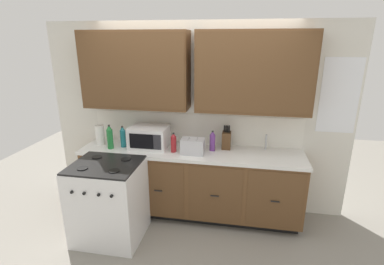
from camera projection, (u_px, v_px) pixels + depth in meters
The scene contains 13 objects.
ground_plane at pixel (186, 226), 3.67m from camera, with size 8.00×8.00×0.00m, color gray.
wall_unit at pixel (194, 90), 3.63m from camera, with size 3.99×0.40×2.49m.
counter_run at pixel (191, 182), 3.81m from camera, with size 2.82×0.64×0.92m.
stove_range at pixel (109, 201), 3.37m from camera, with size 0.76×0.68×0.95m.
microwave at pixel (149, 137), 3.75m from camera, with size 0.48×0.37×0.28m.
toaster at pixel (193, 146), 3.55m from camera, with size 0.28×0.18×0.19m.
knife_block at pixel (226, 140), 3.71m from camera, with size 0.11×0.14×0.31m.
sink_faucet at pixel (266, 142), 3.68m from camera, with size 0.02×0.02×0.20m, color #B2B5BA.
paper_towel_roll at pixel (100, 135), 3.86m from camera, with size 0.12×0.12×0.26m, color white.
bottle_violet at pixel (212, 141), 3.64m from camera, with size 0.07×0.07×0.26m.
bottle_teal at pixel (123, 137), 3.76m from camera, with size 0.07×0.07×0.28m.
bottle_red at pixel (174, 143), 3.60m from camera, with size 0.07×0.07×0.25m.
bottle_green at pixel (110, 137), 3.70m from camera, with size 0.08×0.08×0.31m.
Camera 1 is at (0.63, -3.07, 2.26)m, focal length 27.15 mm.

